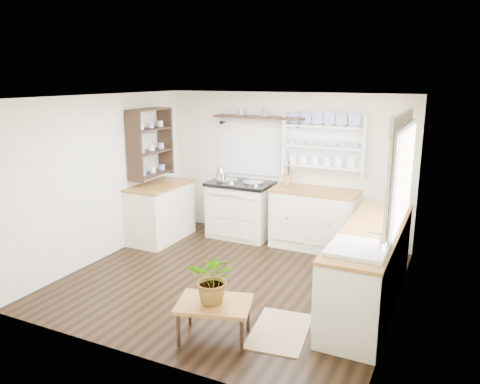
# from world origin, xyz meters

# --- Properties ---
(floor) EXTENTS (4.00, 3.80, 0.01)m
(floor) POSITION_xyz_m (0.00, 0.00, 0.00)
(floor) COLOR black
(floor) RESTS_ON ground
(wall_back) EXTENTS (4.00, 0.02, 2.30)m
(wall_back) POSITION_xyz_m (0.00, 1.90, 1.15)
(wall_back) COLOR silver
(wall_back) RESTS_ON ground
(wall_right) EXTENTS (0.02, 3.80, 2.30)m
(wall_right) POSITION_xyz_m (2.00, 0.00, 1.15)
(wall_right) COLOR silver
(wall_right) RESTS_ON ground
(wall_left) EXTENTS (0.02, 3.80, 2.30)m
(wall_left) POSITION_xyz_m (-2.00, 0.00, 1.15)
(wall_left) COLOR silver
(wall_left) RESTS_ON ground
(ceiling) EXTENTS (4.00, 3.80, 0.01)m
(ceiling) POSITION_xyz_m (0.00, 0.00, 2.30)
(ceiling) COLOR white
(ceiling) RESTS_ON wall_back
(window) EXTENTS (0.08, 1.55, 1.22)m
(window) POSITION_xyz_m (1.95, 0.15, 1.56)
(window) COLOR white
(window) RESTS_ON wall_right
(aga_cooker) EXTENTS (1.01, 0.70, 0.93)m
(aga_cooker) POSITION_xyz_m (-0.62, 1.57, 0.46)
(aga_cooker) COLOR silver
(aga_cooker) RESTS_ON floor
(back_cabinets) EXTENTS (1.27, 0.63, 0.90)m
(back_cabinets) POSITION_xyz_m (0.60, 1.60, 0.46)
(back_cabinets) COLOR #EDE4CC
(back_cabinets) RESTS_ON floor
(right_cabinets) EXTENTS (0.62, 2.43, 0.90)m
(right_cabinets) POSITION_xyz_m (1.70, 0.10, 0.46)
(right_cabinets) COLOR #EDE4CC
(right_cabinets) RESTS_ON floor
(belfast_sink) EXTENTS (0.55, 0.60, 0.45)m
(belfast_sink) POSITION_xyz_m (1.70, -0.65, 0.80)
(belfast_sink) COLOR white
(belfast_sink) RESTS_ON right_cabinets
(left_cabinets) EXTENTS (0.62, 1.13, 0.90)m
(left_cabinets) POSITION_xyz_m (-1.70, 0.90, 0.46)
(left_cabinets) COLOR #EDE4CC
(left_cabinets) RESTS_ON floor
(plate_rack) EXTENTS (1.20, 0.22, 0.90)m
(plate_rack) POSITION_xyz_m (0.65, 1.86, 1.56)
(plate_rack) COLOR white
(plate_rack) RESTS_ON wall_back
(high_shelf) EXTENTS (1.50, 0.29, 0.16)m
(high_shelf) POSITION_xyz_m (-0.40, 1.78, 1.91)
(high_shelf) COLOR black
(high_shelf) RESTS_ON wall_back
(left_shelving) EXTENTS (0.28, 0.80, 1.05)m
(left_shelving) POSITION_xyz_m (-1.84, 0.90, 1.55)
(left_shelving) COLOR black
(left_shelving) RESTS_ON wall_left
(kettle) EXTENTS (0.17, 0.17, 0.21)m
(kettle) POSITION_xyz_m (-0.90, 1.45, 1.03)
(kettle) COLOR silver
(kettle) RESTS_ON aga_cooker
(utensil_crock) EXTENTS (0.13, 0.13, 0.15)m
(utensil_crock) POSITION_xyz_m (0.13, 1.68, 0.99)
(utensil_crock) COLOR olive
(utensil_crock) RESTS_ON back_cabinets
(center_table) EXTENTS (0.83, 0.69, 0.39)m
(center_table) POSITION_xyz_m (0.47, -1.31, 0.34)
(center_table) COLOR brown
(center_table) RESTS_ON floor
(potted_plant) EXTENTS (0.52, 0.47, 0.50)m
(potted_plant) POSITION_xyz_m (0.47, -1.31, 0.64)
(potted_plant) COLOR #3F7233
(potted_plant) RESTS_ON center_table
(floor_rug) EXTENTS (0.65, 0.91, 0.02)m
(floor_rug) POSITION_xyz_m (1.02, -0.92, 0.01)
(floor_rug) COLOR #8B7A51
(floor_rug) RESTS_ON floor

